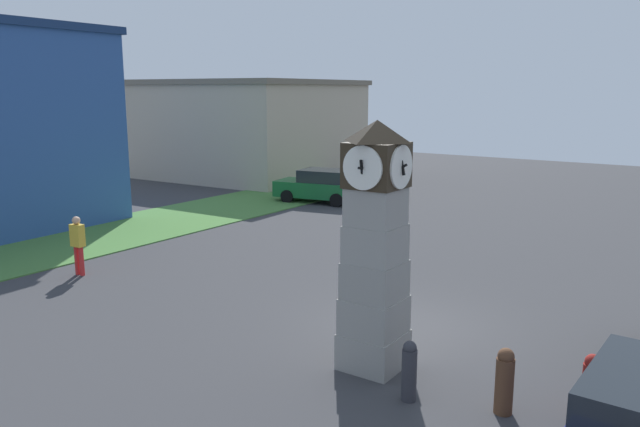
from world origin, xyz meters
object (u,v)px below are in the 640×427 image
Objects in this scene: bollard_near_tower at (409,370)px; pedestrian_near_bench at (78,241)px; clock_tower at (375,252)px; car_silver_hatch at (320,186)px; bollard_far_row at (591,385)px; bollard_mid_row at (505,380)px.

bollard_near_tower is 11.49m from pedestrian_near_bench.
clock_tower reaches higher than bollard_near_tower.
pedestrian_near_bench reaches higher than bollard_near_tower.
bollard_near_tower is 0.25× the size of car_silver_hatch.
clock_tower is 4.34× the size of bollard_far_row.
car_silver_hatch is (14.52, 11.31, -1.53)m from clock_tower.
bollard_far_row reaches higher than bollard_near_tower.
pedestrian_near_bench is at bearing 89.60° from bollard_far_row.
bollard_far_row is (0.37, -3.93, -1.77)m from clock_tower.
bollard_mid_row is 20.42m from car_silver_hatch.
clock_tower is 1.09× the size of car_silver_hatch.
clock_tower reaches higher than car_silver_hatch.
clock_tower is 2.30m from bollard_near_tower.
bollard_mid_row reaches higher than bollard_near_tower.
car_silver_hatch is at bearing 4.44° from pedestrian_near_bench.
bollard_far_row is 0.63× the size of pedestrian_near_bench.
pedestrian_near_bench is at bearing 83.53° from bollard_near_tower.
bollard_near_tower is at bearing 108.44° from bollard_mid_row.
clock_tower is at bearing -142.08° from car_silver_hatch.
car_silver_hatch is at bearing 47.13° from bollard_far_row.
clock_tower is 4.38× the size of bollard_near_tower.
bollard_far_row is 0.25× the size of car_silver_hatch.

